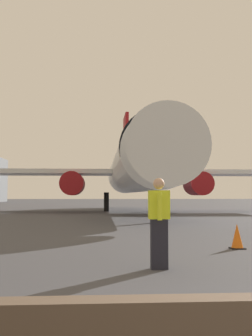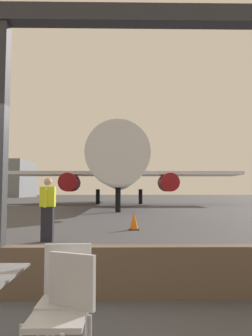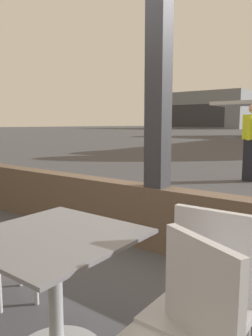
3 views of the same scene
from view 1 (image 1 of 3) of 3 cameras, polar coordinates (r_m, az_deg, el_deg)
ground_plane at (r=42.98m, az=-1.69°, el=-5.80°), size 220.00×220.00×0.00m
airplane at (r=32.35m, az=1.53°, el=0.03°), size 26.13×30.91×10.64m
ground_crew_worker at (r=7.73m, az=4.75°, el=-7.65°), size 0.40×0.57×1.74m
traffic_cone at (r=11.03m, az=15.64°, el=-9.47°), size 0.36×0.36×0.66m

